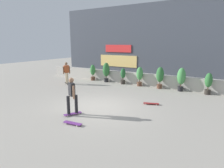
{
  "coord_description": "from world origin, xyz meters",
  "views": [
    {
      "loc": [
        5.48,
        -7.52,
        3.17
      ],
      "look_at": [
        0.0,
        1.5,
        0.9
      ],
      "focal_mm": 31.02,
      "sensor_mm": 36.0,
      "label": 1
    }
  ],
  "objects_px": {
    "skater_by_wall_right": "(67,72)",
    "skater_foreground": "(72,95)",
    "potted_plant_1": "(106,71)",
    "potted_plant_2": "(123,75)",
    "skateboard_aside": "(73,123)",
    "potted_plant_3": "(140,75)",
    "potted_plant_5": "(181,78)",
    "potted_plant_6": "(208,82)",
    "skateboard_near_camera": "(151,103)",
    "potted_plant_0": "(93,72)",
    "potted_plant_4": "(160,76)"
  },
  "relations": [
    {
      "from": "skater_foreground",
      "to": "potted_plant_1",
      "type": "bearing_deg",
      "value": 111.5
    },
    {
      "from": "potted_plant_3",
      "to": "skater_by_wall_right",
      "type": "bearing_deg",
      "value": -155.86
    },
    {
      "from": "potted_plant_0",
      "to": "potted_plant_6",
      "type": "xyz_separation_m",
      "value": [
        8.88,
        0.0,
        0.01
      ]
    },
    {
      "from": "potted_plant_1",
      "to": "skater_foreground",
      "type": "height_order",
      "value": "skater_foreground"
    },
    {
      "from": "skater_foreground",
      "to": "skateboard_aside",
      "type": "distance_m",
      "value": 1.37
    },
    {
      "from": "potted_plant_6",
      "to": "skater_foreground",
      "type": "height_order",
      "value": "skater_foreground"
    },
    {
      "from": "potted_plant_4",
      "to": "skateboard_aside",
      "type": "bearing_deg",
      "value": -97.25
    },
    {
      "from": "skater_by_wall_right",
      "to": "skateboard_aside",
      "type": "height_order",
      "value": "skater_by_wall_right"
    },
    {
      "from": "potted_plant_1",
      "to": "potted_plant_6",
      "type": "height_order",
      "value": "potted_plant_1"
    },
    {
      "from": "potted_plant_0",
      "to": "skater_foreground",
      "type": "bearing_deg",
      "value": -59.54
    },
    {
      "from": "potted_plant_0",
      "to": "skateboard_near_camera",
      "type": "relative_size",
      "value": 1.63
    },
    {
      "from": "skateboard_near_camera",
      "to": "skateboard_aside",
      "type": "xyz_separation_m",
      "value": [
        -1.77,
        -4.02,
        0.0
      ]
    },
    {
      "from": "potted_plant_3",
      "to": "skater_foreground",
      "type": "bearing_deg",
      "value": -91.44
    },
    {
      "from": "skater_by_wall_right",
      "to": "skateboard_near_camera",
      "type": "xyz_separation_m",
      "value": [
        7.4,
        -1.5,
        -0.88
      ]
    },
    {
      "from": "potted_plant_4",
      "to": "skater_by_wall_right",
      "type": "height_order",
      "value": "skater_by_wall_right"
    },
    {
      "from": "potted_plant_1",
      "to": "potted_plant_3",
      "type": "bearing_deg",
      "value": 0.0
    },
    {
      "from": "skater_by_wall_right",
      "to": "skater_foreground",
      "type": "distance_m",
      "value": 6.83
    },
    {
      "from": "potted_plant_1",
      "to": "skateboard_aside",
      "type": "xyz_separation_m",
      "value": [
        3.47,
        -7.8,
        -0.86
      ]
    },
    {
      "from": "potted_plant_5",
      "to": "potted_plant_6",
      "type": "distance_m",
      "value": 1.64
    },
    {
      "from": "potted_plant_0",
      "to": "potted_plant_3",
      "type": "height_order",
      "value": "potted_plant_3"
    },
    {
      "from": "potted_plant_5",
      "to": "skater_by_wall_right",
      "type": "bearing_deg",
      "value": -164.16
    },
    {
      "from": "potted_plant_2",
      "to": "potted_plant_0",
      "type": "bearing_deg",
      "value": 180.0
    },
    {
      "from": "potted_plant_1",
      "to": "skateboard_aside",
      "type": "bearing_deg",
      "value": -66.01
    },
    {
      "from": "potted_plant_6",
      "to": "skateboard_near_camera",
      "type": "distance_m",
      "value": 4.47
    },
    {
      "from": "potted_plant_0",
      "to": "skater_by_wall_right",
      "type": "height_order",
      "value": "skater_by_wall_right"
    },
    {
      "from": "potted_plant_2",
      "to": "potted_plant_5",
      "type": "distance_m",
      "value": 4.34
    },
    {
      "from": "potted_plant_0",
      "to": "potted_plant_3",
      "type": "xyz_separation_m",
      "value": [
        4.3,
        0.0,
        0.07
      ]
    },
    {
      "from": "potted_plant_1",
      "to": "skater_foreground",
      "type": "bearing_deg",
      "value": -68.5
    },
    {
      "from": "skater_by_wall_right",
      "to": "skateboard_near_camera",
      "type": "relative_size",
      "value": 2.07
    },
    {
      "from": "potted_plant_0",
      "to": "potted_plant_3",
      "type": "relative_size",
      "value": 0.94
    },
    {
      "from": "potted_plant_4",
      "to": "potted_plant_6",
      "type": "distance_m",
      "value": 3.06
    },
    {
      "from": "skateboard_near_camera",
      "to": "potted_plant_4",
      "type": "bearing_deg",
      "value": 101.63
    },
    {
      "from": "potted_plant_6",
      "to": "skateboard_near_camera",
      "type": "relative_size",
      "value": 1.65
    },
    {
      "from": "potted_plant_4",
      "to": "skater_by_wall_right",
      "type": "xyz_separation_m",
      "value": [
        -6.62,
        -2.29,
        0.06
      ]
    },
    {
      "from": "potted_plant_6",
      "to": "skater_by_wall_right",
      "type": "bearing_deg",
      "value": -166.72
    },
    {
      "from": "potted_plant_1",
      "to": "potted_plant_3",
      "type": "xyz_separation_m",
      "value": [
        2.94,
        0.0,
        -0.11
      ]
    },
    {
      "from": "potted_plant_3",
      "to": "skateboard_aside",
      "type": "xyz_separation_m",
      "value": [
        0.53,
        -7.8,
        -0.75
      ]
    },
    {
      "from": "potted_plant_2",
      "to": "skater_foreground",
      "type": "bearing_deg",
      "value": -80.24
    },
    {
      "from": "skater_foreground",
      "to": "skateboard_aside",
      "type": "height_order",
      "value": "skater_foreground"
    },
    {
      "from": "potted_plant_2",
      "to": "potted_plant_3",
      "type": "relative_size",
      "value": 0.87
    },
    {
      "from": "potted_plant_2",
      "to": "potted_plant_5",
      "type": "xyz_separation_m",
      "value": [
        4.34,
        0.0,
        0.24
      ]
    },
    {
      "from": "skater_foreground",
      "to": "skateboard_near_camera",
      "type": "height_order",
      "value": "skater_foreground"
    },
    {
      "from": "potted_plant_5",
      "to": "skater_by_wall_right",
      "type": "distance_m",
      "value": 8.37
    },
    {
      "from": "potted_plant_0",
      "to": "potted_plant_5",
      "type": "xyz_separation_m",
      "value": [
        7.25,
        0.0,
        0.16
      ]
    },
    {
      "from": "potted_plant_2",
      "to": "potted_plant_3",
      "type": "distance_m",
      "value": 1.39
    },
    {
      "from": "skater_foreground",
      "to": "potted_plant_0",
      "type": "bearing_deg",
      "value": 120.46
    },
    {
      "from": "skateboard_near_camera",
      "to": "potted_plant_2",
      "type": "bearing_deg",
      "value": 134.26
    },
    {
      "from": "potted_plant_1",
      "to": "potted_plant_4",
      "type": "distance_m",
      "value": 4.46
    },
    {
      "from": "potted_plant_1",
      "to": "potted_plant_2",
      "type": "bearing_deg",
      "value": 0.0
    },
    {
      "from": "potted_plant_4",
      "to": "potted_plant_3",
      "type": "bearing_deg",
      "value": 180.0
    }
  ]
}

